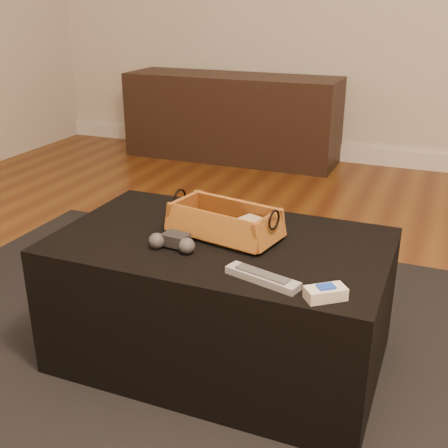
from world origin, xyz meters
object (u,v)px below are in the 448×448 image
at_px(media_cabinet, 232,117).
at_px(cream_gadget, 326,293).
at_px(silver_remote, 262,277).
at_px(wicker_basket, 225,224).
at_px(game_controller, 173,242).
at_px(ottoman, 221,300).
at_px(tv_remote, 218,229).

bearing_deg(media_cabinet, cream_gadget, -63.91).
bearing_deg(silver_remote, wicker_basket, 130.43).
xyz_separation_m(media_cabinet, wicker_basket, (0.89, -2.31, 0.17)).
height_order(silver_remote, cream_gadget, cream_gadget).
bearing_deg(game_controller, cream_gadget, -14.08).
distance_m(media_cabinet, game_controller, 2.59).
distance_m(ottoman, tv_remote, 0.23).
height_order(game_controller, silver_remote, game_controller).
height_order(wicker_basket, cream_gadget, wicker_basket).
xyz_separation_m(tv_remote, game_controller, (-0.08, -0.14, 0.00)).
xyz_separation_m(wicker_basket, silver_remote, (0.20, -0.24, -0.03)).
bearing_deg(game_controller, silver_remote, -16.52).
distance_m(ottoman, cream_gadget, 0.50).
relative_size(media_cabinet, ottoman, 1.53).
bearing_deg(ottoman, cream_gadget, -32.38).
bearing_deg(tv_remote, media_cabinet, 115.80).
height_order(tv_remote, wicker_basket, wicker_basket).
distance_m(media_cabinet, silver_remote, 2.78).
bearing_deg(media_cabinet, silver_remote, -66.80).
bearing_deg(tv_remote, game_controller, -114.70).
relative_size(ottoman, cream_gadget, 9.26).
xyz_separation_m(media_cabinet, game_controller, (0.79, -2.46, 0.15)).
bearing_deg(cream_gadget, silver_remote, 170.40).
height_order(ottoman, game_controller, game_controller).
relative_size(media_cabinet, tv_remote, 8.52).
xyz_separation_m(tv_remote, wicker_basket, (0.02, 0.01, 0.02)).
distance_m(ottoman, wicker_basket, 0.25).
bearing_deg(cream_gadget, game_controller, 165.92).
xyz_separation_m(ottoman, wicker_basket, (0.00, 0.03, 0.25)).
height_order(wicker_basket, game_controller, wicker_basket).
height_order(game_controller, cream_gadget, game_controller).
distance_m(tv_remote, silver_remote, 0.32).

